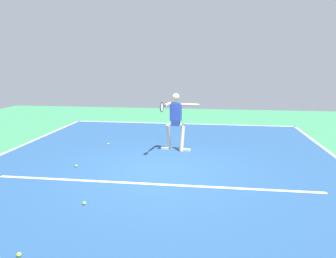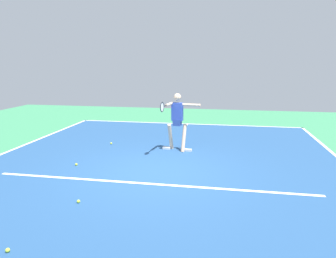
# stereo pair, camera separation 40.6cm
# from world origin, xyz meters

# --- Properties ---
(ground_plane) EXTENTS (22.73, 22.73, 0.00)m
(ground_plane) POSITION_xyz_m (0.00, 0.00, 0.00)
(ground_plane) COLOR #388456
(court_surface) EXTENTS (10.05, 13.11, 0.00)m
(court_surface) POSITION_xyz_m (0.00, 0.00, 0.00)
(court_surface) COLOR navy
(court_surface) RESTS_ON ground_plane
(court_line_baseline_near) EXTENTS (10.05, 0.10, 0.01)m
(court_line_baseline_near) POSITION_xyz_m (0.00, -6.50, 0.00)
(court_line_baseline_near) COLOR white
(court_line_baseline_near) RESTS_ON ground_plane
(court_line_service) EXTENTS (7.54, 0.10, 0.01)m
(court_line_service) POSITION_xyz_m (0.00, 0.82, 0.00)
(court_line_service) COLOR white
(court_line_service) RESTS_ON ground_plane
(court_line_centre_mark) EXTENTS (0.10, 0.30, 0.01)m
(court_line_centre_mark) POSITION_xyz_m (0.00, -6.30, 0.00)
(court_line_centre_mark) COLOR white
(court_line_centre_mark) RESTS_ON ground_plane
(tennis_player) EXTENTS (1.20, 1.25, 1.82)m
(tennis_player) POSITION_xyz_m (-0.21, -2.04, 1.05)
(tennis_player) COLOR beige
(tennis_player) RESTS_ON ground_plane
(tennis_ball_by_baseline) EXTENTS (0.07, 0.07, 0.07)m
(tennis_ball_by_baseline) POSITION_xyz_m (2.24, -0.08, 0.03)
(tennis_ball_by_baseline) COLOR yellow
(tennis_ball_by_baseline) RESTS_ON ground_plane
(tennis_ball_by_sideline) EXTENTS (0.07, 0.07, 0.07)m
(tennis_ball_by_sideline) POSITION_xyz_m (1.13, 2.04, 0.03)
(tennis_ball_by_sideline) COLOR #C6E53D
(tennis_ball_by_sideline) RESTS_ON ground_plane
(tennis_ball_centre_court) EXTENTS (0.07, 0.07, 0.07)m
(tennis_ball_centre_court) POSITION_xyz_m (2.12, -2.40, 0.03)
(tennis_ball_centre_court) COLOR yellow
(tennis_ball_centre_court) RESTS_ON ground_plane
(tennis_ball_near_player) EXTENTS (0.07, 0.07, 0.07)m
(tennis_ball_near_player) POSITION_xyz_m (1.40, 3.75, 0.03)
(tennis_ball_near_player) COLOR #C6E53D
(tennis_ball_near_player) RESTS_ON ground_plane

